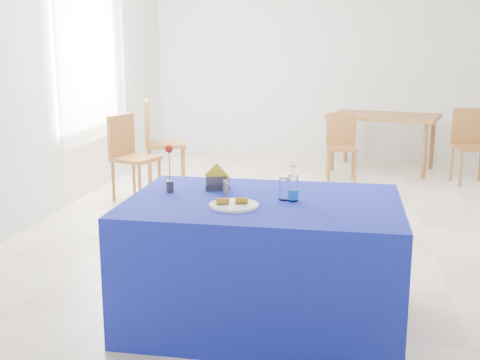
% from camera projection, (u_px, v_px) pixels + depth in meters
% --- Properties ---
extents(floor, '(7.00, 7.00, 0.00)m').
position_uv_depth(floor, '(303.00, 221.00, 5.77)').
color(floor, beige).
rests_on(floor, ground).
extents(room_shell, '(7.00, 7.00, 7.00)m').
position_uv_depth(room_shell, '(308.00, 34.00, 5.39)').
color(room_shell, silver).
rests_on(room_shell, ground).
extents(window_pane, '(0.04, 1.50, 1.60)m').
position_uv_depth(window_pane, '(87.00, 55.00, 6.62)').
color(window_pane, white).
rests_on(window_pane, room_shell).
extents(curtain, '(0.04, 1.75, 1.85)m').
position_uv_depth(curtain, '(93.00, 55.00, 6.61)').
color(curtain, white).
rests_on(curtain, room_shell).
extents(plate, '(0.28, 0.28, 0.01)m').
position_uv_depth(plate, '(234.00, 205.00, 3.38)').
color(plate, white).
rests_on(plate, blue_table).
extents(drinking_glass, '(0.06, 0.06, 0.13)m').
position_uv_depth(drinking_glass, '(284.00, 189.00, 3.52)').
color(drinking_glass, white).
rests_on(drinking_glass, blue_table).
extents(salt_shaker, '(0.03, 0.03, 0.08)m').
position_uv_depth(salt_shaker, '(227.00, 189.00, 3.61)').
color(salt_shaker, slate).
rests_on(salt_shaker, blue_table).
extents(pepper_shaker, '(0.03, 0.03, 0.08)m').
position_uv_depth(pepper_shaker, '(226.00, 187.00, 3.67)').
color(pepper_shaker, slate).
rests_on(pepper_shaker, blue_table).
extents(blue_table, '(1.60, 1.10, 0.76)m').
position_uv_depth(blue_table, '(263.00, 261.00, 3.62)').
color(blue_table, '#0F1B91').
rests_on(blue_table, floor).
extents(water_bottle, '(0.06, 0.06, 0.21)m').
position_uv_depth(water_bottle, '(293.00, 189.00, 3.50)').
color(water_bottle, white).
rests_on(water_bottle, blue_table).
extents(napkin_holder, '(0.16, 0.10, 0.17)m').
position_uv_depth(napkin_holder, '(218.00, 182.00, 3.77)').
color(napkin_holder, '#353439').
rests_on(napkin_holder, blue_table).
extents(rose_vase, '(0.05, 0.05, 0.30)m').
position_uv_depth(rose_vase, '(170.00, 169.00, 3.69)').
color(rose_vase, '#27262C').
rests_on(rose_vase, blue_table).
extents(oak_table, '(1.57, 1.22, 0.76)m').
position_uv_depth(oak_table, '(384.00, 120.00, 8.04)').
color(oak_table, olive).
rests_on(oak_table, floor).
extents(chair_bg_left, '(0.40, 0.40, 0.83)m').
position_uv_depth(chair_bg_left, '(341.00, 142.00, 7.48)').
color(chair_bg_left, brown).
rests_on(chair_bg_left, floor).
extents(chair_bg_right, '(0.46, 0.46, 0.91)m').
position_uv_depth(chair_bg_right, '(470.00, 140.00, 7.32)').
color(chair_bg_right, brown).
rests_on(chair_bg_right, floor).
extents(chair_win_a, '(0.52, 0.52, 0.93)m').
position_uv_depth(chair_win_a, '(129.00, 151.00, 6.50)').
color(chair_win_a, brown).
rests_on(chair_win_a, floor).
extents(chair_win_b, '(0.58, 0.58, 1.03)m').
position_uv_depth(chair_win_b, '(158.00, 137.00, 7.08)').
color(chair_win_b, brown).
rests_on(chair_win_b, floor).
extents(banana_pieces, '(0.18, 0.09, 0.04)m').
position_uv_depth(banana_pieces, '(232.00, 201.00, 3.38)').
color(banana_pieces, gold).
rests_on(banana_pieces, plate).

